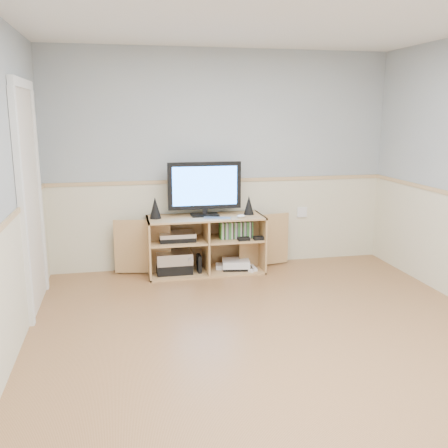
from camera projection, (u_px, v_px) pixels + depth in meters
The scene contains 11 objects.
room at pixel (271, 191), 3.75m from camera, with size 4.04×4.54×2.54m.
media_cabinet at pixel (205, 243), 5.73m from camera, with size 2.05×0.49×0.65m.
monitor at pixel (205, 187), 5.58m from camera, with size 0.83×0.18×0.61m.
speaker_left at pixel (155, 208), 5.49m from camera, with size 0.13×0.13×0.24m, color black.
speaker_right at pixel (249, 205), 5.70m from camera, with size 0.12×0.12×0.22m, color black.
keyboard at pixel (217, 218), 5.49m from camera, with size 0.30×0.12×0.01m, color silver.
mouse at pixel (241, 216), 5.54m from camera, with size 0.10×0.06×0.04m, color white.
av_components at pixel (175, 255), 5.63m from camera, with size 0.50×0.30×0.47m.
game_consoles at pixel (235, 264), 5.79m from camera, with size 0.46×0.31×0.11m.
game_cases at pixel (236, 230), 5.69m from camera, with size 0.38×0.14×0.19m, color #3F8C3F.
wall_outlet at pixel (302, 212), 6.11m from camera, with size 0.12×0.03×0.12m, color white.
Camera 1 is at (-1.17, -3.44, 1.79)m, focal length 40.00 mm.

